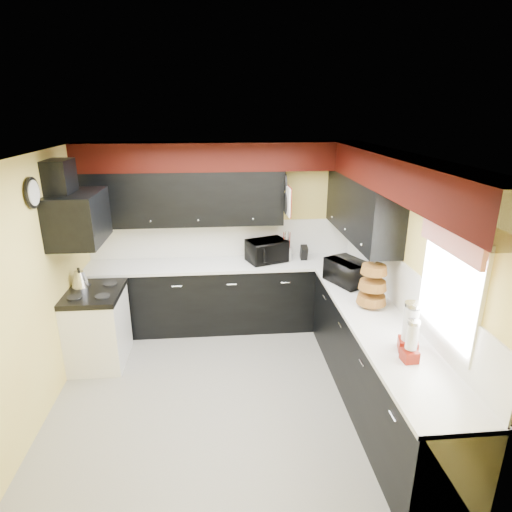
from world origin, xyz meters
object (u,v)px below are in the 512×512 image
Objects in this scene: utensil_crock at (286,254)px; kettle at (80,279)px; knife_block at (304,253)px; toaster_oven at (267,251)px; microwave at (348,272)px.

kettle is at bearing -165.83° from utensil_crock.
knife_block is 2.85m from kettle.
toaster_oven is 2.36m from kettle.
knife_block reaches higher than kettle.
toaster_oven is 1.20m from microwave.
utensil_crock is at bearing 178.56° from knife_block.
utensil_crock is 0.24m from knife_block.
toaster_oven is at bearing -177.14° from knife_block.
kettle is at bearing 61.01° from microwave.
toaster_oven is 2.47× the size of kettle.
knife_block is (-0.35, 0.86, -0.04)m from microwave.
microwave is (0.86, -0.84, -0.01)m from toaster_oven.
utensil_crock is (-0.59, 0.87, -0.06)m from microwave.
microwave is 2.46× the size of kettle.
kettle reaches higher than utensil_crock.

